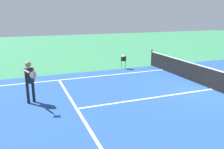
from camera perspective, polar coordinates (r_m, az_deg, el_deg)
ground_plane at (r=11.87m, az=23.15°, el=-3.28°), size 60.00×60.00×0.00m
court_surface_inbounds at (r=11.87m, az=23.15°, el=-3.28°), size 10.62×24.40×0.00m
line_sideline_left at (r=12.74m, az=-10.73°, el=-1.13°), size 0.10×11.89×0.01m
line_service_near at (r=8.84m, az=-8.58°, el=-8.23°), size 8.22×0.10×0.01m
line_center_service at (r=9.96m, az=9.73°, el=-5.59°), size 0.10×6.40×0.01m
net at (r=11.74m, az=23.39°, el=-0.99°), size 11.07×0.09×1.07m
player_near at (r=9.52m, az=-19.43°, el=-0.70°), size 1.21×0.44×1.66m
ball_hopper at (r=14.82m, az=2.82°, el=4.00°), size 0.34×0.34×0.87m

